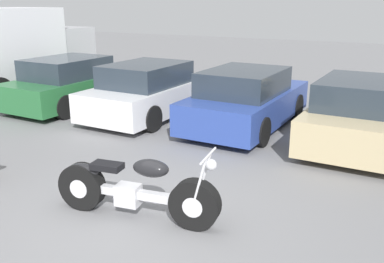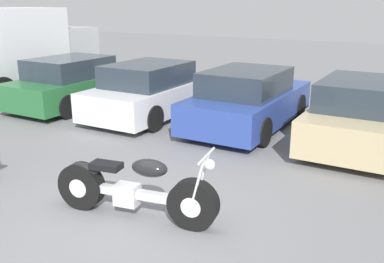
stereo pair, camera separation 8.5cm
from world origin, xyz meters
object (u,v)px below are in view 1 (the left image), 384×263
object	(u,v)px
parked_car_white	(151,91)
parked_car_champagne	(361,113)
parked_car_green	(73,83)
motorcycle	(134,190)
delivery_truck	(6,49)
parked_car_blue	(246,100)

from	to	relation	value
parked_car_white	parked_car_champagne	distance (m)	5.24
parked_car_green	parked_car_champagne	distance (m)	7.86
motorcycle	delivery_truck	xyz separation A→B (m)	(-8.29, 4.60, 1.09)
motorcycle	parked_car_white	bearing A→B (deg)	121.96
parked_car_green	parked_car_champagne	size ratio (longest dim) A/B	1.00
delivery_truck	parked_car_white	bearing A→B (deg)	2.28
parked_car_white	parked_car_blue	size ratio (longest dim) A/B	1.00
motorcycle	parked_car_champagne	bearing A→B (deg)	66.06
motorcycle	parked_car_white	distance (m)	5.67
parked_car_blue	delivery_truck	world-z (taller)	delivery_truck
parked_car_white	motorcycle	bearing A→B (deg)	-58.04
motorcycle	parked_car_blue	distance (m)	5.09
parked_car_blue	delivery_truck	distance (m)	7.97
delivery_truck	parked_car_blue	bearing A→B (deg)	3.40
motorcycle	delivery_truck	world-z (taller)	delivery_truck
motorcycle	parked_car_blue	xyz separation A→B (m)	(-0.38, 5.07, 0.24)
parked_car_green	motorcycle	bearing A→B (deg)	-39.62
parked_car_green	parked_car_champagne	bearing A→B (deg)	2.80
motorcycle	parked_car_blue	size ratio (longest dim) A/B	0.58
parked_car_green	delivery_truck	size ratio (longest dim) A/B	0.74
parked_car_white	parked_car_blue	bearing A→B (deg)	5.65
parked_car_green	delivery_truck	bearing A→B (deg)	-178.87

